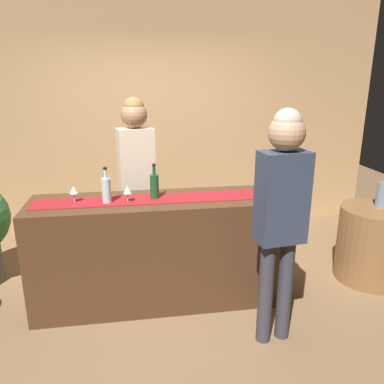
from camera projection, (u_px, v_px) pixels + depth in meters
The scene contains 12 objects.
ground_plane at pixel (163, 298), 3.48m from camera, with size 10.00×10.00×0.00m, color brown.
back_wall at pixel (149, 118), 4.86m from camera, with size 6.00×0.12×2.90m, color tan.
bar_counter at pixel (162, 251), 3.34m from camera, with size 2.21×0.60×0.96m, color #472B19.
counter_runner_cloth at pixel (161, 199), 3.20m from camera, with size 2.10×0.28×0.01m, color maroon.
wine_bottle_clear at pixel (106, 190), 3.07m from camera, with size 0.07×0.07×0.30m.
wine_bottle_green at pixel (154, 186), 3.18m from camera, with size 0.07×0.07×0.30m.
wine_glass_near_customer at pixel (127, 190), 3.08m from camera, with size 0.07×0.07×0.14m.
wine_glass_mid_counter at pixel (74, 190), 3.08m from camera, with size 0.07×0.07×0.14m.
bartender at pixel (136, 167), 3.68m from camera, with size 0.37×0.27×1.78m.
customer_sipping at pixel (282, 204), 2.63m from camera, with size 0.36×0.25×1.76m.
round_side_table at pixel (373, 244), 3.73m from camera, with size 0.68×0.68×0.74m, color brown.
vase_on_side_table at pixel (383, 195), 3.66m from camera, with size 0.13×0.13×0.24m, color slate.
Camera 1 is at (-0.21, -3.05, 1.95)m, focal length 35.31 mm.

